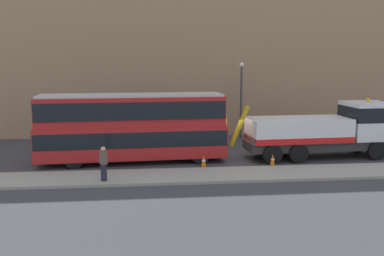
% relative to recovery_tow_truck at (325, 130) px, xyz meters
% --- Properties ---
extents(ground_plane, '(120.00, 120.00, 0.00)m').
position_rel_recovery_tow_truck_xyz_m(ground_plane, '(-5.67, 0.49, -1.76)').
color(ground_plane, '#38383D').
extents(near_kerb, '(60.00, 2.80, 0.15)m').
position_rel_recovery_tow_truck_xyz_m(near_kerb, '(-5.67, -3.71, -1.68)').
color(near_kerb, gray).
rests_on(near_kerb, ground_plane).
extents(building_facade, '(60.00, 1.50, 16.00)m').
position_rel_recovery_tow_truck_xyz_m(building_facade, '(-5.67, 9.09, 6.31)').
color(building_facade, '#9E7A5B').
rests_on(building_facade, ground_plane).
extents(recovery_tow_truck, '(10.20, 3.09, 3.67)m').
position_rel_recovery_tow_truck_xyz_m(recovery_tow_truck, '(0.00, 0.00, 0.00)').
color(recovery_tow_truck, '#2D2D2D').
rests_on(recovery_tow_truck, ground_plane).
extents(double_decker_bus, '(11.14, 3.11, 4.06)m').
position_rel_recovery_tow_truck_xyz_m(double_decker_bus, '(-11.86, -0.02, 0.47)').
color(double_decker_bus, '#AD1E1E').
rests_on(double_decker_bus, ground_plane).
extents(pedestrian_onlooker, '(0.43, 0.48, 1.71)m').
position_rel_recovery_tow_truck_xyz_m(pedestrian_onlooker, '(-13.14, -4.48, -0.77)').
color(pedestrian_onlooker, '#232333').
rests_on(pedestrian_onlooker, near_kerb).
extents(traffic_cone_near_bus, '(0.36, 0.36, 0.72)m').
position_rel_recovery_tow_truck_xyz_m(traffic_cone_near_bus, '(-7.83, -1.71, -1.42)').
color(traffic_cone_near_bus, orange).
rests_on(traffic_cone_near_bus, ground_plane).
extents(traffic_cone_midway, '(0.36, 0.36, 0.72)m').
position_rel_recovery_tow_truck_xyz_m(traffic_cone_midway, '(-3.85, -1.82, -1.42)').
color(traffic_cone_midway, orange).
rests_on(traffic_cone_midway, ground_plane).
extents(street_lamp, '(0.36, 0.36, 5.83)m').
position_rel_recovery_tow_truck_xyz_m(street_lamp, '(-3.84, 6.89, 1.71)').
color(street_lamp, '#38383D').
rests_on(street_lamp, ground_plane).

